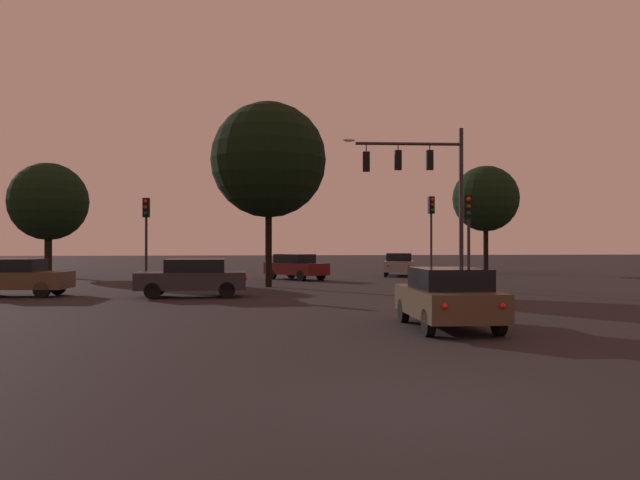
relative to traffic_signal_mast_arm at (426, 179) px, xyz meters
The scene contains 13 objects.
ground_plane 9.13m from the traffic_signal_mast_arm, 139.60° to the left, with size 168.00×168.00×0.00m, color black.
traffic_signal_mast_arm is the anchor object (origin of this frame).
traffic_light_corner_left 4.45m from the traffic_signal_mast_arm, 81.08° to the right, with size 0.36×0.39×4.05m.
traffic_light_corner_right 13.07m from the traffic_signal_mast_arm, behind, with size 0.32×0.36×4.26m.
traffic_light_median 4.46m from the traffic_signal_mast_arm, 69.44° to the left, with size 0.32×0.36×4.60m.
car_nearside_lane 13.45m from the traffic_signal_mast_arm, 104.23° to the right, with size 2.01×4.10×1.52m.
car_crossing_left 17.98m from the traffic_signal_mast_arm, behind, with size 4.32×2.15×1.52m.
car_crossing_right 11.36m from the traffic_signal_mast_arm, 167.76° to the right, with size 4.39×1.90×1.52m.
car_far_lane 11.40m from the traffic_signal_mast_arm, 119.54° to the left, with size 3.79×4.25×1.52m.
car_parked_lot 13.58m from the traffic_signal_mast_arm, 81.20° to the left, with size 2.92×4.57×1.52m.
tree_behind_sign 19.01m from the traffic_signal_mast_arm, 60.07° to the left, with size 4.86×4.86×7.91m.
tree_left_far 7.83m from the traffic_signal_mast_arm, 155.49° to the left, with size 5.70×5.70×9.13m.
tree_center_horizon 25.51m from the traffic_signal_mast_arm, 145.05° to the left, with size 5.04×5.04×7.41m.
Camera 1 is at (-2.40, -7.75, 2.12)m, focal length 34.68 mm.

